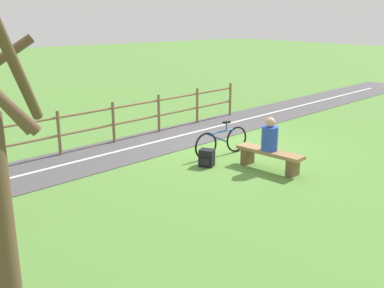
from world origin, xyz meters
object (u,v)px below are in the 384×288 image
(bench, at_px, (269,156))
(backpack, at_px, (207,158))
(person_seated, at_px, (270,136))
(bicycle, at_px, (222,142))

(bench, xyz_separation_m, backpack, (1.07, 0.93, -0.11))
(person_seated, distance_m, bicycle, 1.50)
(person_seated, xyz_separation_m, backpack, (1.05, 0.92, -0.57))
(bench, xyz_separation_m, person_seated, (0.02, 0.00, 0.46))
(backpack, bearing_deg, bicycle, -64.48)
(backpack, bearing_deg, person_seated, -138.64)
(person_seated, bearing_deg, backpack, 33.77)
(bicycle, distance_m, backpack, 0.91)
(bench, height_order, bicycle, bicycle)
(bicycle, height_order, backpack, bicycle)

